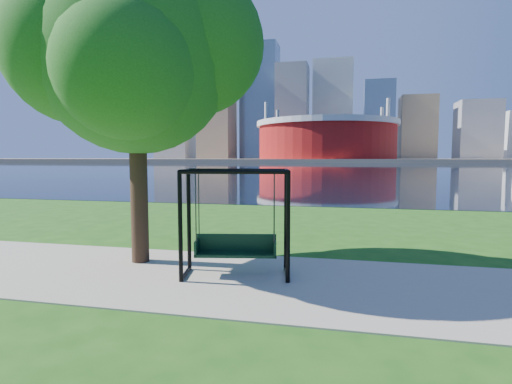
% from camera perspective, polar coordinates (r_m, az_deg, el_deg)
% --- Properties ---
extents(ground, '(900.00, 900.00, 0.00)m').
position_cam_1_polar(ground, '(8.66, -0.61, -11.56)').
color(ground, '#1E5114').
rests_on(ground, ground).
extents(path, '(120.00, 4.00, 0.03)m').
position_cam_1_polar(path, '(8.19, -1.44, -12.42)').
color(path, '#9E937F').
rests_on(path, ground).
extents(river, '(900.00, 180.00, 0.02)m').
position_cam_1_polar(river, '(110.13, 11.78, 3.49)').
color(river, black).
rests_on(river, ground).
extents(far_bank, '(900.00, 228.00, 2.00)m').
position_cam_1_polar(far_bank, '(314.09, 12.45, 4.48)').
color(far_bank, '#937F60').
rests_on(far_bank, ground).
extents(stadium, '(83.00, 83.00, 32.00)m').
position_cam_1_polar(stadium, '(243.66, 10.03, 7.56)').
color(stadium, maroon).
rests_on(stadium, far_bank).
extents(skyline, '(392.00, 66.00, 96.50)m').
position_cam_1_polar(skyline, '(329.24, 11.82, 10.59)').
color(skyline, gray).
rests_on(skyline, far_bank).
extents(swing, '(2.32, 1.34, 2.23)m').
position_cam_1_polar(swing, '(8.21, -2.90, -4.76)').
color(swing, black).
rests_on(swing, ground).
extents(park_tree, '(5.62, 5.08, 6.98)m').
position_cam_1_polar(park_tree, '(9.96, -16.93, 18.60)').
color(park_tree, black).
rests_on(park_tree, ground).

